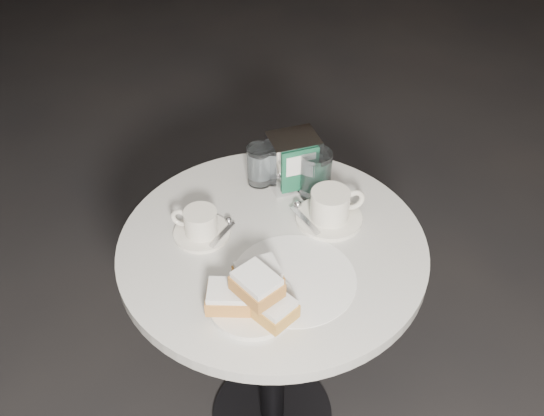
{
  "coord_description": "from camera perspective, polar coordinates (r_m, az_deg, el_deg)",
  "views": [
    {
      "loc": [
        -0.04,
        -0.98,
        1.7
      ],
      "look_at": [
        0.0,
        0.02,
        0.83
      ],
      "focal_mm": 40.0,
      "sensor_mm": 36.0,
      "label": 1
    }
  ],
  "objects": [
    {
      "name": "coffee_cup_right",
      "position": [
        1.41,
        5.51,
        -0.0
      ],
      "size": [
        0.19,
        0.19,
        0.08
      ],
      "rotation": [
        0.0,
        0.0,
        0.24
      ],
      "color": "white",
      "rests_on": "cafe_table"
    },
    {
      "name": "sugar_spill",
      "position": [
        1.29,
        2.06,
        -6.63
      ],
      "size": [
        0.35,
        0.35,
        0.0
      ],
      "primitive_type": "cylinder",
      "rotation": [
        0.0,
        0.0,
        0.37
      ],
      "color": "white",
      "rests_on": "cafe_table"
    },
    {
      "name": "cafe_table",
      "position": [
        1.51,
        0.03,
        -8.63
      ],
      "size": [
        0.7,
        0.7,
        0.74
      ],
      "color": "black",
      "rests_on": "ground"
    },
    {
      "name": "water_glass_right",
      "position": [
        1.46,
        4.13,
        3.15
      ],
      "size": [
        0.1,
        0.1,
        0.12
      ],
      "rotation": [
        0.0,
        0.0,
        -0.41
      ],
      "color": "white",
      "rests_on": "cafe_table"
    },
    {
      "name": "beignet_plate",
      "position": [
        1.21,
        -1.76,
        -8.15
      ],
      "size": [
        0.23,
        0.23,
        0.12
      ],
      "rotation": [
        0.0,
        0.0,
        -0.38
      ],
      "color": "silver",
      "rests_on": "cafe_table"
    },
    {
      "name": "water_glass_left",
      "position": [
        1.51,
        -1.16,
        4.01
      ],
      "size": [
        0.07,
        0.07,
        0.1
      ],
      "rotation": [
        0.0,
        0.0,
        -0.06
      ],
      "color": "white",
      "rests_on": "cafe_table"
    },
    {
      "name": "napkin_dispenser",
      "position": [
        1.49,
        2.01,
        4.45
      ],
      "size": [
        0.14,
        0.12,
        0.14
      ],
      "rotation": [
        0.0,
        0.0,
        0.28
      ],
      "color": "silver",
      "rests_on": "cafe_table"
    },
    {
      "name": "coffee_cup_left",
      "position": [
        1.38,
        -6.73,
        -1.56
      ],
      "size": [
        0.16,
        0.16,
        0.07
      ],
      "rotation": [
        0.0,
        0.0,
        -0.31
      ],
      "color": "silver",
      "rests_on": "cafe_table"
    }
  ]
}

